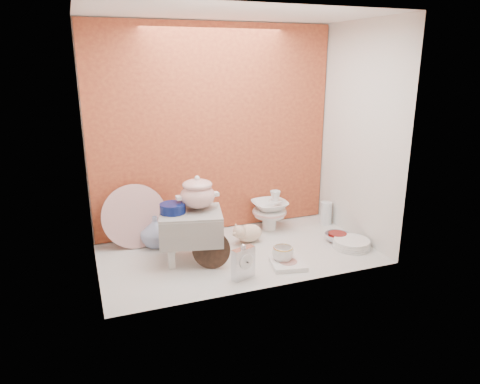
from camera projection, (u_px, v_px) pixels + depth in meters
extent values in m
plane|color=silver|center=(238.00, 253.00, 2.95)|extent=(1.80, 1.80, 0.00)
cube|color=#C76131|center=(214.00, 131.00, 3.19)|extent=(1.80, 0.06, 1.50)
cube|color=silver|center=(86.00, 153.00, 2.43)|extent=(0.06, 1.00, 1.50)
cube|color=silver|center=(360.00, 134.00, 3.04)|extent=(0.06, 1.00, 1.50)
cube|color=white|center=(238.00, 13.00, 2.52)|extent=(1.80, 1.00, 0.06)
cylinder|color=#0B1754|center=(173.00, 208.00, 2.74)|extent=(0.18, 0.18, 0.06)
imported|color=white|center=(155.00, 231.00, 3.03)|extent=(0.21, 0.21, 0.22)
cube|color=silver|center=(243.00, 262.00, 2.58)|extent=(0.15, 0.10, 0.21)
ellipsoid|color=beige|center=(249.00, 233.00, 3.11)|extent=(0.25, 0.18, 0.14)
cylinder|color=white|center=(283.00, 263.00, 2.80)|extent=(0.21, 0.21, 0.01)
imported|color=white|center=(283.00, 254.00, 2.78)|extent=(0.17, 0.17, 0.10)
cube|color=white|center=(288.00, 264.00, 2.76)|extent=(0.24, 0.24, 0.03)
cylinder|color=white|center=(352.00, 244.00, 3.03)|extent=(0.33, 0.33, 0.06)
imported|color=silver|center=(337.00, 237.00, 3.14)|extent=(0.23, 0.23, 0.06)
cylinder|color=silver|center=(326.00, 213.00, 3.46)|extent=(0.10, 0.10, 0.18)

